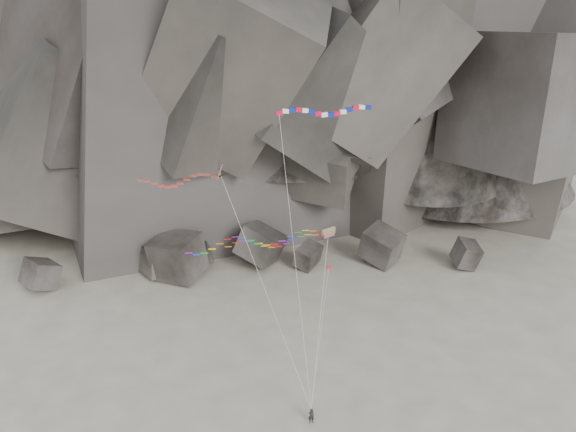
{
  "coord_description": "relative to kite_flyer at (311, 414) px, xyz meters",
  "views": [
    {
      "loc": [
        -4.86,
        -52.16,
        41.66
      ],
      "look_at": [
        -1.39,
        6.0,
        20.05
      ],
      "focal_mm": 35.0,
      "sensor_mm": 36.0,
      "label": 1
    }
  ],
  "objects": [
    {
      "name": "banner_kite",
      "position": [
        1.77,
        9.24,
        30.44
      ],
      "size": [
        10.14,
        10.41,
        30.54
      ],
      "rotation": [
        0.0,
        0.0,
        0.15
      ],
      "color": "red",
      "rests_on": "ground"
    },
    {
      "name": "boulder_field",
      "position": [
        -8.44,
        37.17,
        1.51
      ],
      "size": [
        74.98,
        14.85,
        8.8
      ],
      "color": "#47423F",
      "rests_on": "ground"
    },
    {
      "name": "delta_kite",
      "position": [
        -13.22,
        4.15,
        25.04
      ],
      "size": [
        17.27,
        5.04,
        26.1
      ],
      "rotation": [
        0.0,
        0.0,
        0.02
      ],
      "color": "red",
      "rests_on": "ground"
    },
    {
      "name": "headland",
      "position": [
        -0.51,
        73.74,
        40.97
      ],
      "size": [
        110.0,
        70.0,
        84.0
      ],
      "primitive_type": null,
      "color": "#4E463F",
      "rests_on": "ground"
    },
    {
      "name": "ground",
      "position": [
        -0.51,
        3.74,
        -1.03
      ],
      "size": [
        260.0,
        260.0,
        0.0
      ],
      "primitive_type": "plane",
      "color": "#ACA38B",
      "rests_on": "ground"
    },
    {
      "name": "pennant_kite",
      "position": [
        1.69,
        4.22,
        11.66
      ],
      "size": [
        2.45,
        5.44,
        14.18
      ],
      "rotation": [
        0.0,
        0.0,
        0.19
      ],
      "color": "red",
      "rests_on": "ground"
    },
    {
      "name": "parafoil_kite",
      "position": [
        -5.79,
        4.46,
        18.29
      ],
      "size": [
        15.89,
        5.12,
        18.95
      ],
      "rotation": [
        0.0,
        0.0,
        0.44
      ],
      "color": "yellow",
      "rests_on": "ground"
    },
    {
      "name": "kite_flyer",
      "position": [
        0.0,
        0.0,
        0.0
      ],
      "size": [
        0.79,
        0.6,
        2.06
      ],
      "primitive_type": "imported",
      "rotation": [
        0.0,
        0.0,
        3.33
      ],
      "color": "black",
      "rests_on": "ground"
    }
  ]
}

